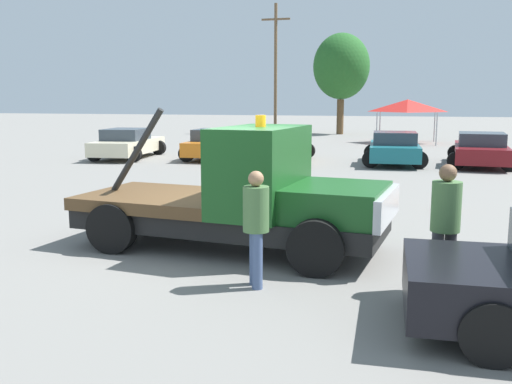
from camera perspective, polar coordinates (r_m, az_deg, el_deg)
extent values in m
plane|color=gray|center=(10.38, -2.68, -5.61)|extent=(160.00, 160.00, 0.00)
cube|color=black|center=(10.26, -2.70, -2.76)|extent=(5.65, 2.54, 0.35)
cube|color=#19511E|center=(9.56, 8.14, -1.00)|extent=(1.72, 2.01, 0.55)
cube|color=silver|center=(9.42, 12.98, -1.47)|extent=(0.33, 1.97, 0.50)
cube|color=#19511E|center=(9.88, 0.46, 2.20)|extent=(1.43, 2.30, 1.50)
cube|color=brown|center=(10.83, -9.35, -0.70)|extent=(2.95, 2.46, 0.22)
cylinder|color=black|center=(10.98, -11.83, 4.04)|extent=(1.19, 0.24, 1.63)
cylinder|color=orange|center=(9.81, 0.46, 7.12)|extent=(0.18, 0.18, 0.20)
cylinder|color=black|center=(10.67, 8.95, -2.87)|extent=(0.88, 0.26, 0.88)
cylinder|color=black|center=(8.71, 6.00, -5.60)|extent=(0.88, 0.26, 0.88)
cylinder|color=black|center=(11.98, -8.47, -1.53)|extent=(0.88, 0.26, 0.88)
cylinder|color=black|center=(10.27, -14.22, -3.54)|extent=(0.88, 0.26, 0.88)
cylinder|color=black|center=(8.03, 20.51, -8.19)|extent=(0.68, 0.22, 0.68)
cylinder|color=black|center=(6.37, 22.57, -12.92)|extent=(0.68, 0.22, 0.68)
cylinder|color=#38383D|center=(8.31, 17.62, -6.74)|extent=(0.16, 0.16, 0.87)
cylinder|color=#38383D|center=(8.45, 18.78, -6.54)|extent=(0.16, 0.16, 0.87)
cylinder|color=#4C7542|center=(8.21, 18.48, -1.38)|extent=(0.40, 0.40, 0.69)
sphere|color=brown|center=(8.14, 18.65, 1.83)|extent=(0.24, 0.24, 0.24)
cylinder|color=#475B84|center=(8.11, 0.13, -6.92)|extent=(0.15, 0.15, 0.81)
cylinder|color=#475B84|center=(8.30, -0.13, -6.53)|extent=(0.15, 0.15, 0.81)
cylinder|color=#4C7542|center=(8.03, -0.01, -1.72)|extent=(0.37, 0.37, 0.64)
sphere|color=#A87A56|center=(7.96, -0.01, 1.34)|extent=(0.22, 0.22, 0.22)
cube|color=beige|center=(26.64, -12.66, 4.51)|extent=(2.41, 5.06, 0.60)
cube|color=#333D47|center=(26.37, -12.90, 5.65)|extent=(1.87, 2.22, 0.50)
cylinder|color=black|center=(28.52, -13.11, 4.40)|extent=(0.68, 0.22, 0.68)
cylinder|color=black|center=(27.90, -9.69, 4.40)|extent=(0.68, 0.22, 0.68)
cylinder|color=black|center=(25.48, -15.88, 3.72)|extent=(0.68, 0.22, 0.68)
cylinder|color=black|center=(24.79, -12.12, 3.72)|extent=(0.68, 0.22, 0.68)
cube|color=orange|center=(25.61, -4.00, 4.53)|extent=(2.01, 4.26, 0.60)
cube|color=#333D47|center=(25.37, -4.15, 5.73)|extent=(1.71, 1.82, 0.50)
cylinder|color=black|center=(27.26, -4.89, 4.39)|extent=(0.68, 0.22, 0.68)
cylinder|color=black|center=(26.75, -1.24, 4.33)|extent=(0.68, 0.22, 0.68)
cylinder|color=black|center=(24.57, -6.99, 3.81)|extent=(0.68, 0.22, 0.68)
cylinder|color=black|center=(24.00, -2.97, 3.74)|extent=(0.68, 0.22, 0.68)
cube|color=tan|center=(24.46, 2.88, 4.31)|extent=(2.29, 4.63, 0.60)
cube|color=#333D47|center=(24.20, 2.83, 5.56)|extent=(1.80, 2.03, 0.50)
cylinder|color=black|center=(26.08, 1.35, 4.20)|extent=(0.68, 0.22, 0.68)
cylinder|color=black|center=(25.90, 5.18, 4.13)|extent=(0.68, 0.22, 0.68)
cylinder|color=black|center=(23.10, 0.30, 3.53)|extent=(0.68, 0.22, 0.68)
cylinder|color=black|center=(22.89, 4.63, 3.45)|extent=(0.68, 0.22, 0.68)
cube|color=#196670|center=(24.19, 13.65, 4.00)|extent=(2.16, 4.48, 0.60)
cube|color=#333D47|center=(23.93, 13.71, 5.27)|extent=(1.79, 1.93, 0.50)
cylinder|color=black|center=(25.68, 11.51, 3.93)|extent=(0.68, 0.22, 0.68)
cylinder|color=black|center=(25.73, 15.59, 3.79)|extent=(0.68, 0.22, 0.68)
cylinder|color=black|center=(22.72, 11.41, 3.25)|extent=(0.68, 0.22, 0.68)
cylinder|color=black|center=(22.77, 16.02, 3.09)|extent=(0.68, 0.22, 0.68)
cube|color=maroon|center=(24.65, 21.53, 3.71)|extent=(2.25, 4.99, 0.60)
cube|color=#333D47|center=(24.36, 21.64, 4.95)|extent=(1.84, 2.15, 0.50)
cylinder|color=black|center=(26.29, 19.34, 3.72)|extent=(0.68, 0.22, 0.68)
cylinder|color=black|center=(26.37, 23.36, 3.49)|extent=(0.68, 0.22, 0.68)
cylinder|color=black|center=(22.99, 19.38, 2.98)|extent=(0.68, 0.22, 0.68)
cylinder|color=black|center=(23.08, 23.98, 2.72)|extent=(0.68, 0.22, 0.68)
cylinder|color=#9E9EA3|center=(34.28, 11.98, 6.24)|extent=(0.07, 0.07, 1.89)
cylinder|color=#9E9EA3|center=(34.25, 17.62, 6.00)|extent=(0.07, 0.07, 1.89)
cylinder|color=#9E9EA3|center=(37.63, 12.28, 6.49)|extent=(0.07, 0.07, 1.89)
cylinder|color=#9E9EA3|center=(37.60, 17.42, 6.27)|extent=(0.07, 0.07, 1.89)
pyramid|color=red|center=(35.86, 14.91, 8.35)|extent=(3.36, 3.36, 0.73)
cylinder|color=brown|center=(43.79, 8.42, 7.45)|extent=(0.52, 0.52, 2.61)
ellipsoid|color=#235B23|center=(43.83, 8.53, 12.33)|extent=(4.18, 4.18, 4.85)
cube|color=black|center=(14.63, 18.26, -1.60)|extent=(0.40, 0.40, 0.04)
cone|color=orange|center=(14.59, 18.31, -0.61)|extent=(0.36, 0.36, 0.55)
cylinder|color=brown|center=(44.64, 1.97, 12.16)|extent=(0.24, 0.24, 9.76)
cube|color=brown|center=(44.98, 2.00, 16.89)|extent=(2.20, 0.14, 0.14)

